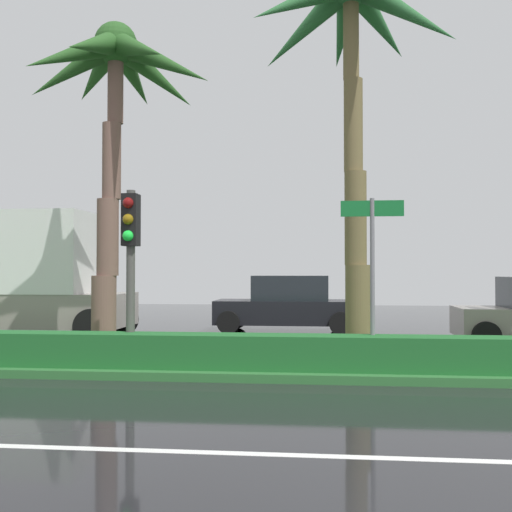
{
  "coord_description": "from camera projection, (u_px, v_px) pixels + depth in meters",
  "views": [
    {
      "loc": [
        -1.16,
        -4.46,
        1.88
      ],
      "look_at": [
        -3.14,
        13.6,
        2.29
      ],
      "focal_mm": 44.35,
      "sensor_mm": 36.0,
      "label": 1
    }
  ],
  "objects": [
    {
      "name": "traffic_signal_median_left",
      "position": [
        130.0,
        244.0,
        11.6
      ],
      "size": [
        0.28,
        0.43,
        3.21
      ],
      "color": "#4C4C47",
      "rests_on": "median_strip"
    },
    {
      "name": "ground_plane",
      "position": [
        381.0,
        363.0,
        13.21
      ],
      "size": [
        90.0,
        42.0,
        0.1
      ],
      "primitive_type": "cube",
      "color": "black"
    },
    {
      "name": "near_lane_divider_stripe",
      "position": [
        443.0,
        460.0,
        6.25
      ],
      "size": [
        81.0,
        0.14,
        0.01
      ],
      "primitive_type": "cube",
      "color": "white",
      "rests_on": "ground_plane"
    },
    {
      "name": "palm_tree_centre_left",
      "position": [
        352.0,
        40.0,
        12.5
      ],
      "size": [
        4.26,
        4.57,
        7.89
      ],
      "color": "brown",
      "rests_on": "median_strip"
    },
    {
      "name": "palm_tree_mid_left",
      "position": [
        115.0,
        88.0,
        13.44
      ],
      "size": [
        4.14,
        4.26,
        7.03
      ],
      "color": "brown",
      "rests_on": "median_strip"
    },
    {
      "name": "street_name_sign",
      "position": [
        372.0,
        259.0,
        11.09
      ],
      "size": [
        1.1,
        0.08,
        3.0
      ],
      "color": "slate",
      "rests_on": "median_strip"
    },
    {
      "name": "median_strip",
      "position": [
        386.0,
        364.0,
        12.21
      ],
      "size": [
        85.5,
        4.0,
        0.15
      ],
      "primitive_type": "cube",
      "color": "#2D6B33",
      "rests_on": "ground_plane"
    },
    {
      "name": "car_in_traffic_leading",
      "position": [
        287.0,
        305.0,
        19.42
      ],
      "size": [
        4.3,
        2.02,
        1.72
      ],
      "rotation": [
        0.0,
        0.0,
        3.14
      ],
      "color": "black",
      "rests_on": "ground_plane"
    },
    {
      "name": "median_hedge",
      "position": [
        393.0,
        354.0,
        10.83
      ],
      "size": [
        76.5,
        0.7,
        0.6
      ],
      "color": "#1E6028",
      "rests_on": "median_strip"
    },
    {
      "name": "box_truck_lead",
      "position": [
        16.0,
        282.0,
        17.36
      ],
      "size": [
        6.4,
        2.64,
        3.46
      ],
      "rotation": [
        0.0,
        0.0,
        3.14
      ],
      "color": "gray",
      "rests_on": "ground_plane"
    }
  ]
}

